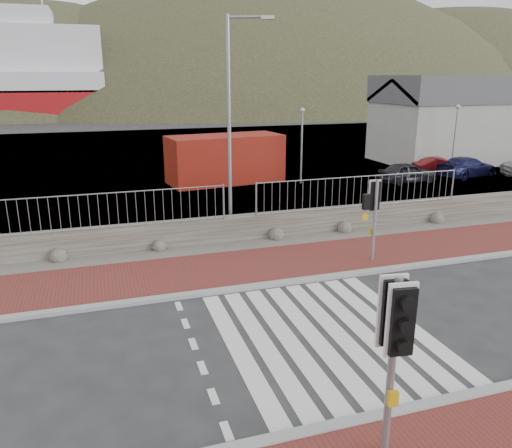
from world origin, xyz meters
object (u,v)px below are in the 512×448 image
object	(u,v)px
car_a	(407,172)
car_c	(467,167)
streetlight	(233,117)
car_b	(442,167)
shipping_container	(225,159)
traffic_signal_near	(395,331)
traffic_signal_far	(375,203)

from	to	relation	value
car_a	car_c	world-z (taller)	car_c
streetlight	car_b	distance (m)	16.85
streetlight	shipping_container	size ratio (longest dim) A/B	1.24
traffic_signal_near	car_a	xyz separation A→B (m)	(12.52, 18.07, -1.62)
streetlight	shipping_container	xyz separation A→B (m)	(2.08, 9.48, -3.05)
traffic_signal_near	shipping_container	distance (m)	21.53
streetlight	car_c	bearing A→B (deg)	43.63
car_b	traffic_signal_near	bearing A→B (deg)	153.06
traffic_signal_near	streetlight	bearing A→B (deg)	93.82
shipping_container	car_a	distance (m)	10.21
car_c	shipping_container	bearing A→B (deg)	64.86
streetlight	car_b	bearing A→B (deg)	47.21
car_b	car_c	distance (m)	1.40
car_b	streetlight	bearing A→B (deg)	128.22
traffic_signal_far	shipping_container	world-z (taller)	traffic_signal_far
streetlight	shipping_container	world-z (taller)	streetlight
car_b	shipping_container	bearing A→B (deg)	91.98
shipping_container	traffic_signal_near	bearing A→B (deg)	-105.24
car_c	traffic_signal_far	bearing A→B (deg)	117.16
traffic_signal_far	shipping_container	bearing A→B (deg)	-82.72
streetlight	car_b	world-z (taller)	streetlight
car_c	traffic_signal_near	bearing A→B (deg)	124.21
car_a	car_b	size ratio (longest dim) A/B	1.00
streetlight	car_a	xyz separation A→B (m)	(11.73, 6.23, -3.79)
traffic_signal_near	car_a	size ratio (longest dim) A/B	0.91
traffic_signal_far	car_b	xyz separation A→B (m)	(11.37, 11.40, -1.40)
traffic_signal_near	car_b	size ratio (longest dim) A/B	0.91
shipping_container	car_b	xyz separation A→B (m)	(12.69, -2.32, -0.75)
traffic_signal_near	car_c	bearing A→B (deg)	55.18
traffic_signal_near	car_c	size ratio (longest dim) A/B	0.74
traffic_signal_far	shipping_container	distance (m)	13.80
streetlight	car_a	distance (m)	13.81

